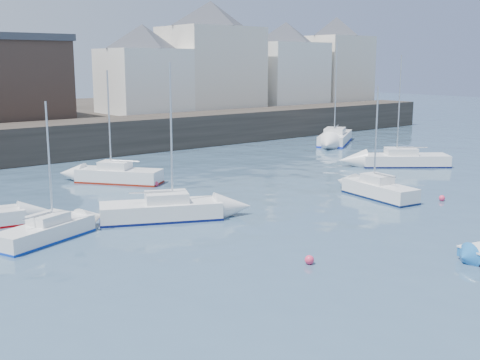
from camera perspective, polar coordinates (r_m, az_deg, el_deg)
water at (r=26.00m, az=16.98°, el=-7.24°), size 220.00×220.00×0.00m
quay_wall at (r=53.23m, az=-15.77°, el=3.72°), size 90.00×5.00×3.00m
land_strip at (r=70.06m, az=-21.63°, el=4.96°), size 90.00×32.00×2.80m
bldg_east_a at (r=68.90m, az=-2.76°, el=11.81°), size 13.36×13.36×11.80m
bldg_east_b at (r=75.55m, az=4.35°, el=11.01°), size 11.88×11.88×9.95m
bldg_east_c at (r=81.96m, az=9.04°, el=11.27°), size 11.14×11.14×10.95m
bldg_east_d at (r=63.57m, az=-9.15°, el=10.44°), size 11.14×11.14×8.95m
sailboat_a at (r=28.69m, az=-17.94°, el=-4.65°), size 5.06×3.18×6.27m
sailboat_b at (r=31.12m, az=-7.44°, el=-2.83°), size 6.44×4.41×7.96m
sailboat_c at (r=36.69m, az=13.06°, el=-0.91°), size 2.33×5.21×6.62m
sailboat_d at (r=48.49m, az=15.32°, el=1.88°), size 6.57×5.78×8.51m
sailboat_f at (r=41.12m, az=-11.43°, el=0.47°), size 4.93×5.67×7.46m
sailboat_g at (r=60.99m, az=9.01°, el=4.00°), size 7.80×6.44×9.83m
buoy_near at (r=24.54m, az=6.59°, el=-7.91°), size 0.38×0.38×0.38m
buoy_mid at (r=37.07m, az=18.58°, el=-1.88°), size 0.35×0.35×0.35m
buoy_far at (r=39.64m, az=-7.98°, el=-0.59°), size 0.35×0.35×0.35m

